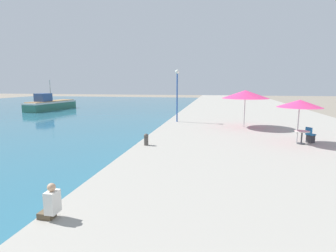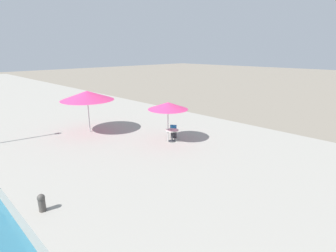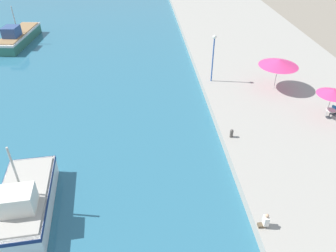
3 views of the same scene
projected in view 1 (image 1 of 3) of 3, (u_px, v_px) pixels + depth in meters
name	position (u px, v px, depth m)	size (l,w,h in m)	color
quay_promenade	(246.00, 114.00, 32.52)	(16.00, 90.00, 0.79)	#A39E93
fishing_boat_mid	(50.00, 104.00, 41.14)	(3.45, 9.42, 4.67)	#33705B
cafe_umbrella_pink	(300.00, 104.00, 14.56)	(2.42, 2.42, 2.47)	#B7B7B7
cafe_umbrella_white	(245.00, 94.00, 20.03)	(3.53, 3.53, 2.86)	#B7B7B7
cafe_table	(302.00, 135.00, 14.64)	(0.80, 0.80, 0.74)	#333338
cafe_chair_left	(310.00, 137.00, 14.98)	(0.58, 0.58, 0.91)	#2D2D33
person_at_quay	(51.00, 203.00, 6.52)	(0.51, 0.36, 0.93)	brown
mooring_bollard	(146.00, 139.00, 14.38)	(0.26, 0.26, 0.65)	#4C4742
lamppost	(177.00, 87.00, 22.86)	(0.36, 0.36, 4.56)	#28519E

